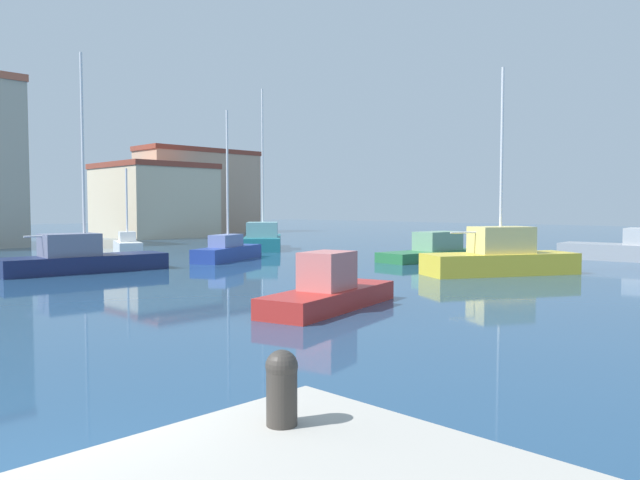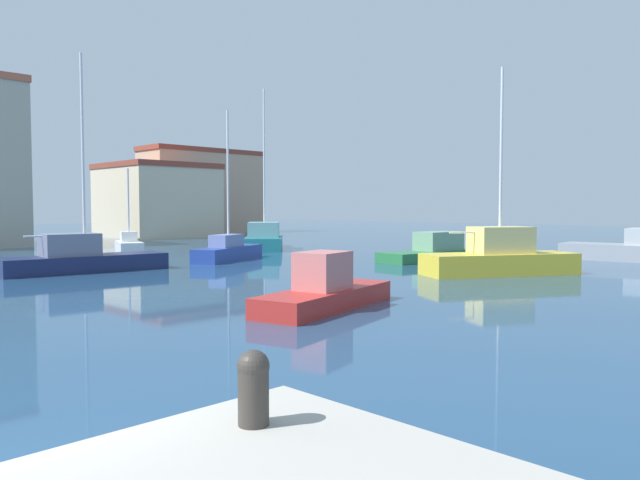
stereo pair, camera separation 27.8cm
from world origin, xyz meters
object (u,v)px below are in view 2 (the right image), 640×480
Objects in this scene: sailboat_white_outer_mooring at (129,245)px; motorboat_red_far_left at (325,291)px; motorboat_green_distant_east at (434,250)px; sailboat_blue_center_channel at (228,250)px; sailboat_navy_behind_lamppost at (81,258)px; sailboat_teal_mid_harbor at (264,238)px; sailboat_yellow_inner_mooring at (500,257)px; mooring_bollard at (253,384)px.

motorboat_red_far_left is at bearing -104.52° from sailboat_white_outer_mooring.
sailboat_blue_center_channel is at bearing 134.66° from motorboat_green_distant_east.
sailboat_navy_behind_lamppost reaches higher than sailboat_white_outer_mooring.
sailboat_white_outer_mooring is 9.03m from sailboat_teal_mid_harbor.
sailboat_yellow_inner_mooring is (-3.86, -6.05, 0.21)m from motorboat_green_distant_east.
sailboat_yellow_inner_mooring reaches higher than motorboat_red_far_left.
mooring_bollard is 0.07× the size of sailboat_yellow_inner_mooring.
sailboat_yellow_inner_mooring is 14.50m from sailboat_blue_center_channel.
sailboat_blue_center_channel is (-3.95, 13.95, -0.19)m from sailboat_yellow_inner_mooring.
motorboat_red_far_left is at bearing -116.85° from sailboat_blue_center_channel.
sailboat_navy_behind_lamppost reaches higher than motorboat_red_far_left.
mooring_bollard is 0.11× the size of motorboat_red_far_left.
sailboat_blue_center_channel is (8.26, 0.41, -0.08)m from sailboat_navy_behind_lamppost.
mooring_bollard is 24.28m from sailboat_navy_behind_lamppost.
sailboat_white_outer_mooring is 0.48× the size of sailboat_teal_mid_harbor.
sailboat_navy_behind_lamppost is 8.27m from sailboat_blue_center_channel.
motorboat_red_far_left is 0.64× the size of sailboat_yellow_inner_mooring.
sailboat_blue_center_channel reaches higher than motorboat_green_distant_east.
sailboat_yellow_inner_mooring is at bearing -99.08° from sailboat_teal_mid_harbor.
mooring_bollard is 0.12× the size of sailboat_white_outer_mooring.
mooring_bollard is 0.10× the size of motorboat_green_distant_east.
motorboat_green_distant_east is (9.41, -15.93, 0.03)m from sailboat_white_outer_mooring.
sailboat_white_outer_mooring is at bearing 163.67° from sailboat_teal_mid_harbor.
sailboat_navy_behind_lamppost is (-15.32, -5.91, -0.08)m from sailboat_teal_mid_harbor.
sailboat_teal_mid_harbor is 19.69m from sailboat_yellow_inner_mooring.
mooring_bollard is at bearing -155.90° from sailboat_yellow_inner_mooring.
motorboat_green_distant_east is (24.47, 15.27, -0.87)m from mooring_bollard.
sailboat_yellow_inner_mooring is (11.50, 0.97, 0.24)m from motorboat_red_far_left.
sailboat_navy_behind_lamppost is (-6.65, -8.45, 0.13)m from sailboat_white_outer_mooring.
sailboat_navy_behind_lamppost is at bearing -177.17° from sailboat_blue_center_channel.
sailboat_teal_mid_harbor is 16.42m from sailboat_navy_behind_lamppost.
sailboat_navy_behind_lamppost is (-0.70, 14.51, 0.13)m from motorboat_red_far_left.
motorboat_green_distant_east is 0.76× the size of sailboat_yellow_inner_mooring.
sailboat_blue_center_channel is (16.67, 23.17, -0.85)m from mooring_bollard.
motorboat_red_far_left is (-5.95, -22.96, -0.00)m from sailboat_white_outer_mooring.
motorboat_green_distant_east is (15.36, 7.03, 0.03)m from motorboat_red_far_left.
mooring_bollard is 12.32m from motorboat_red_far_left.
sailboat_teal_mid_harbor is (23.72, 28.67, -0.69)m from mooring_bollard.
sailboat_navy_behind_lamppost is at bearing 92.78° from motorboat_red_far_left.
sailboat_blue_center_channel is at bearing 105.80° from sailboat_yellow_inner_mooring.
motorboat_red_far_left is 16.89m from motorboat_green_distant_east.
sailboat_navy_behind_lamppost is 17.72m from motorboat_green_distant_east.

